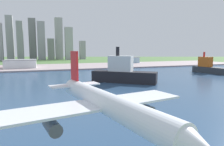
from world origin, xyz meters
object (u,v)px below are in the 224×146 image
object	(u,v)px
container_barge	(208,67)
warehouse_main	(21,64)
warehouse_annex	(129,60)
airplane_landing	(107,104)
cargo_ship	(123,73)

from	to	relation	value
container_barge	warehouse_main	xyz separation A→B (m)	(-278.76, 169.39, 1.01)
warehouse_annex	warehouse_main	bearing A→B (deg)	-168.02
airplane_landing	container_barge	xyz separation A→B (m)	(232.46, 202.39, -16.31)
container_barge	warehouse_main	distance (m)	326.19
container_barge	warehouse_main	size ratio (longest dim) A/B	1.01
container_barge	cargo_ship	bearing A→B (deg)	-166.75
airplane_landing	cargo_ship	distance (m)	181.23
airplane_landing	container_barge	world-z (taller)	airplane_landing
cargo_ship	warehouse_annex	bearing A→B (deg)	63.89
airplane_landing	warehouse_main	xyz separation A→B (m)	(-46.30, 371.78, -15.30)
warehouse_main	warehouse_annex	distance (m)	252.41
cargo_ship	warehouse_main	distance (m)	239.04
airplane_landing	container_barge	size ratio (longest dim) A/B	0.84
container_barge	warehouse_annex	distance (m)	224.05
cargo_ship	warehouse_main	size ratio (longest dim) A/B	1.20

